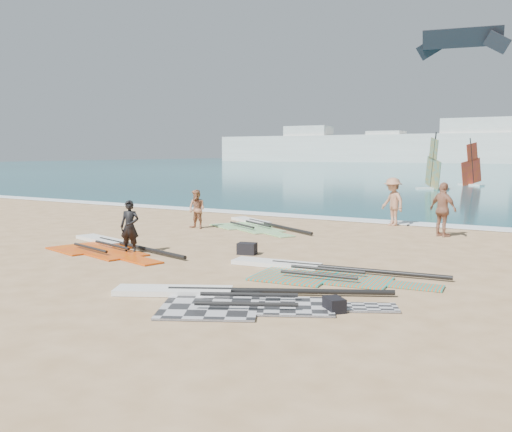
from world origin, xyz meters
The scene contains 16 objects.
ground centered at (0.00, 0.00, 0.00)m, with size 300.00×300.00×0.00m, color tan.
surf_line centered at (0.00, 12.30, 0.00)m, with size 300.00×1.20×0.04m, color white.
far_town centered at (-15.72, 150.00, 4.49)m, with size 160.00×8.00×12.00m.
rig_grey centered at (2.80, -2.21, 0.05)m, with size 6.02×4.07×0.20m.
rig_green centered at (-2.96, 8.28, 0.05)m, with size 5.40×4.32×0.20m.
rig_orange centered at (3.13, 1.13, 0.05)m, with size 5.81×2.49×0.20m.
rig_red centered at (-4.20, 1.20, 0.05)m, with size 5.94×3.13×0.20m.
gear_bag_near centered at (0.29, 2.59, 0.17)m, with size 0.55×0.40×0.35m, color black.
gear_bag_far centered at (5.05, -1.79, 0.14)m, with size 0.46×0.32×0.27m, color black.
person_wetsuit centered at (-2.88, 0.90, 0.81)m, with size 0.59×0.39×1.62m, color black.
beachgoer_left centered at (-4.55, 6.47, 0.79)m, with size 0.76×0.60×1.57m, color #AE7353.
beachgoer_mid centered at (1.89, 11.50, 1.01)m, with size 1.30×0.75×2.02m, color tan.
beachgoer_back centered at (4.46, 9.37, 1.00)m, with size 1.17×0.49×1.99m, color #A66D51.
windsurfer_left centered at (-2.44, 35.23, 1.35)m, with size 2.52×2.59×4.70m.
windsurfer_centre centered at (-0.87, 42.63, 1.28)m, with size 2.45×2.64×4.36m.
kitesurf_kite centered at (-2.47, 44.30, 13.34)m, with size 8.33×2.29×2.64m.
Camera 1 is at (9.36, -11.79, 3.09)m, focal length 40.00 mm.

